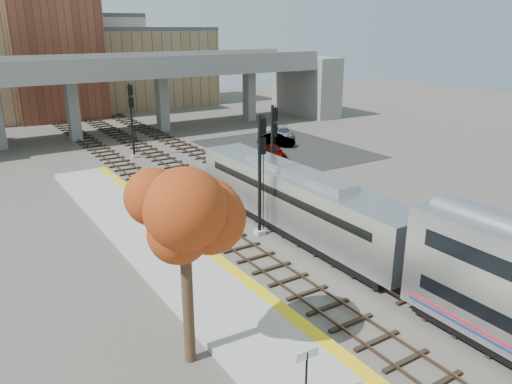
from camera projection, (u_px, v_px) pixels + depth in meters
ground at (386, 296)px, 24.76m from camera, size 160.00×160.00×0.00m
platform at (264, 339)px, 20.99m from camera, size 4.50×60.00×0.35m
yellow_strip at (300, 322)px, 21.91m from camera, size 0.70×60.00×0.01m
tracks at (263, 215)px, 35.20m from camera, size 10.70×95.00×0.25m
overpass at (145, 85)px, 61.41m from camera, size 54.00×12.00×9.50m
buildings_far at (71, 60)px, 76.12m from camera, size 43.00×21.00×20.60m
parking_lot at (285, 149)px, 54.29m from camera, size 14.00×18.00×0.04m
locomotive at (296, 200)px, 31.58m from camera, size 3.02×19.05×4.10m
signal_mast_near at (260, 176)px, 30.74m from camera, size 0.60×0.64×7.72m
signal_mast_mid at (272, 155)px, 36.62m from camera, size 0.60×0.64×7.38m
signal_mast_far at (132, 121)px, 49.49m from camera, size 0.60×0.64×7.44m
station_sign at (307, 367)px, 16.53m from camera, size 0.90×0.08×2.27m
tree at (184, 215)px, 18.04m from camera, size 3.60×3.60×8.38m
car_a at (274, 151)px, 50.47m from camera, size 2.44×4.05×1.29m
car_b at (276, 140)px, 55.29m from camera, size 3.64×4.04×1.33m
car_c at (283, 133)px, 59.42m from camera, size 3.57×4.60×1.24m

